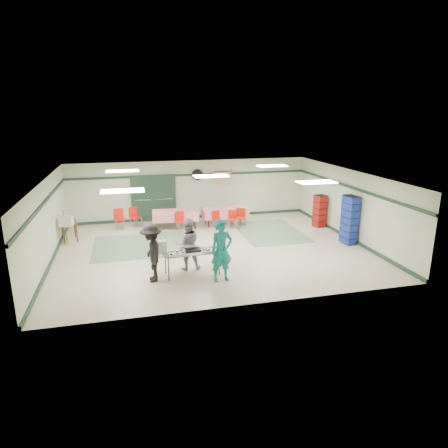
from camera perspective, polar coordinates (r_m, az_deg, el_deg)
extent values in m
plane|color=beige|center=(14.64, -1.76, -3.56)|extent=(11.00, 11.00, 0.00)
plane|color=silver|center=(13.98, -1.85, 6.94)|extent=(11.00, 11.00, 0.00)
plane|color=beige|center=(18.57, -4.73, 4.90)|extent=(11.00, 0.00, 11.00)
plane|color=beige|center=(10.08, 3.59, -4.58)|extent=(11.00, 0.00, 11.00)
plane|color=beige|center=(14.20, -24.05, 0.12)|extent=(0.00, 9.00, 9.00)
plane|color=beige|center=(16.27, 17.51, 2.64)|extent=(0.00, 9.00, 9.00)
cube|color=#1D3626|center=(18.42, -4.76, 7.02)|extent=(11.00, 0.06, 0.10)
cube|color=#1D3626|center=(18.83, -4.63, 1.02)|extent=(11.00, 0.06, 0.12)
cube|color=#1D3626|center=(14.04, -24.25, 2.88)|extent=(0.06, 9.00, 0.10)
cube|color=#1D3626|center=(14.57, -23.37, -4.76)|extent=(0.06, 9.00, 0.12)
cube|color=#1D3626|center=(16.12, 17.63, 5.06)|extent=(0.06, 9.00, 0.10)
cube|color=#1D3626|center=(16.58, 17.06, -1.70)|extent=(0.06, 9.00, 0.12)
cube|color=gray|center=(15.30, -11.76, -3.01)|extent=(3.50, 3.00, 0.01)
cube|color=gray|center=(16.76, 6.55, -1.11)|extent=(2.50, 3.50, 0.01)
cube|color=gray|center=(18.36, -11.48, 3.55)|extent=(0.90, 0.06, 2.10)
cube|color=gray|center=(18.42, -8.53, 3.73)|extent=(0.90, 0.06, 2.10)
cube|color=#1D3626|center=(18.36, -10.01, 3.63)|extent=(2.00, 0.03, 2.15)
cylinder|color=black|center=(18.44, -3.82, 7.05)|extent=(0.50, 0.10, 0.50)
cube|color=#D5B285|center=(18.71, -0.17, 6.59)|extent=(0.80, 0.02, 0.60)
cube|color=beige|center=(12.21, -4.59, -3.94)|extent=(1.84, 0.83, 0.04)
cylinder|color=black|center=(11.95, -7.91, -6.46)|extent=(0.04, 0.04, 0.72)
cylinder|color=black|center=(12.26, -0.69, -5.70)|extent=(0.04, 0.04, 0.72)
cylinder|color=black|center=(12.48, -8.35, -5.47)|extent=(0.04, 0.04, 0.72)
cylinder|color=black|center=(12.78, -1.43, -4.78)|extent=(0.04, 0.04, 0.72)
cube|color=silver|center=(12.22, -1.89, -3.72)|extent=(0.61, 0.48, 0.02)
cube|color=silver|center=(12.29, -4.94, -3.66)|extent=(0.59, 0.46, 0.02)
cube|color=silver|center=(11.98, -6.75, -4.24)|extent=(0.56, 0.44, 0.02)
cube|color=black|center=(12.17, -4.51, -3.71)|extent=(0.49, 0.32, 0.08)
cube|color=white|center=(12.09, -8.80, -3.23)|extent=(0.25, 0.23, 0.38)
imported|color=#128080|center=(11.67, -0.35, -3.85)|extent=(0.74, 0.55, 1.86)
imported|color=gray|center=(12.60, -5.23, -2.87)|extent=(0.84, 0.68, 1.67)
imported|color=black|center=(11.87, -10.31, -4.07)|extent=(0.70, 1.16, 1.75)
cube|color=red|center=(17.56, 0.17, 2.28)|extent=(1.97, 0.86, 0.05)
cube|color=red|center=(17.61, 0.17, 1.68)|extent=(1.97, 0.88, 0.40)
cylinder|color=black|center=(17.17, -2.22, 0.64)|extent=(0.04, 0.04, 0.72)
cylinder|color=black|center=(17.56, 3.03, 0.98)|extent=(0.04, 0.04, 0.72)
cylinder|color=black|center=(17.79, -2.66, 1.18)|extent=(0.04, 0.04, 0.72)
cylinder|color=black|center=(18.17, 2.43, 1.49)|extent=(0.04, 0.04, 0.72)
cube|color=red|center=(17.18, -6.97, 1.85)|extent=(1.99, 0.98, 0.05)
cube|color=red|center=(17.22, -6.95, 1.23)|extent=(1.99, 1.00, 0.40)
cylinder|color=black|center=(16.94, -9.60, 0.21)|extent=(0.04, 0.04, 0.72)
cylinder|color=black|center=(17.02, -4.15, 0.47)|extent=(0.04, 0.04, 0.72)
cylinder|color=black|center=(17.57, -9.62, 0.77)|extent=(0.04, 0.04, 0.72)
cylinder|color=black|center=(17.64, -4.37, 1.02)|extent=(0.04, 0.04, 0.72)
cube|color=red|center=(17.07, 1.15, 0.68)|extent=(0.47, 0.47, 0.04)
cube|color=red|center=(17.18, 1.21, 1.46)|extent=(0.35, 0.17, 0.36)
cylinder|color=silver|center=(17.00, 0.60, -0.10)|extent=(0.02, 0.02, 0.38)
cylinder|color=silver|center=(16.97, 1.57, -0.14)|extent=(0.02, 0.02, 0.38)
cylinder|color=silver|center=(17.28, 0.72, 0.16)|extent=(0.02, 0.02, 0.38)
cylinder|color=silver|center=(17.25, 1.67, 0.13)|extent=(0.02, 0.02, 0.38)
cube|color=red|center=(16.92, -0.91, 0.58)|extent=(0.46, 0.46, 0.04)
cube|color=red|center=(17.01, -1.18, 1.36)|extent=(0.36, 0.14, 0.37)
cylinder|color=silver|center=(16.79, -1.09, -0.30)|extent=(0.02, 0.02, 0.39)
cylinder|color=silver|center=(16.93, -0.22, -0.16)|extent=(0.02, 0.02, 0.39)
cylinder|color=silver|center=(17.03, -1.58, -0.06)|extent=(0.02, 0.02, 0.39)
cylinder|color=silver|center=(17.17, -0.72, 0.07)|extent=(0.02, 0.02, 0.39)
cube|color=red|center=(17.16, 2.38, 0.86)|extent=(0.48, 0.48, 0.04)
cube|color=red|center=(17.28, 2.40, 1.69)|extent=(0.38, 0.15, 0.39)
cylinder|color=silver|center=(17.07, 1.85, 0.01)|extent=(0.02, 0.02, 0.41)
cylinder|color=silver|center=(17.07, 2.89, -0.01)|extent=(0.02, 0.02, 0.41)
cylinder|color=silver|center=(17.37, 1.87, 0.29)|extent=(0.02, 0.02, 0.41)
cylinder|color=silver|center=(17.37, 2.89, 0.27)|extent=(0.02, 0.02, 0.41)
cube|color=red|center=(16.65, -6.15, 0.32)|extent=(0.46, 0.46, 0.04)
cube|color=red|center=(16.75, -6.38, 1.18)|extent=(0.39, 0.12, 0.39)
cylinder|color=silver|center=(16.52, -6.46, -0.63)|extent=(0.02, 0.02, 0.41)
cylinder|color=silver|center=(16.62, -5.44, -0.49)|extent=(0.02, 0.02, 0.41)
cylinder|color=silver|center=(16.80, -6.81, -0.35)|extent=(0.02, 0.02, 0.41)
cylinder|color=silver|center=(16.90, -5.81, -0.22)|extent=(0.02, 0.02, 0.41)
cube|color=red|center=(17.53, -12.49, 0.91)|extent=(0.58, 0.58, 0.04)
cube|color=red|center=(17.62, -12.89, 1.72)|extent=(0.36, 0.27, 0.41)
cylinder|color=silver|center=(17.37, -12.54, -0.05)|extent=(0.02, 0.02, 0.43)
cylinder|color=silver|center=(17.56, -11.68, 0.17)|extent=(0.02, 0.02, 0.43)
cylinder|color=silver|center=(17.62, -13.19, 0.14)|extent=(0.02, 0.02, 0.43)
cylinder|color=silver|center=(17.81, -12.34, 0.36)|extent=(0.02, 0.02, 0.43)
cube|color=red|center=(17.33, -14.69, 0.62)|extent=(0.48, 0.48, 0.04)
cube|color=red|center=(17.46, -14.83, 1.50)|extent=(0.42, 0.10, 0.42)
cylinder|color=silver|center=(17.22, -15.11, -0.35)|extent=(0.02, 0.02, 0.44)
cylinder|color=silver|center=(17.26, -14.00, -0.24)|extent=(0.02, 0.02, 0.44)
cylinder|color=silver|center=(17.54, -15.25, -0.07)|extent=(0.02, 0.02, 0.44)
cylinder|color=silver|center=(17.58, -14.17, 0.05)|extent=(0.02, 0.02, 0.44)
cube|color=#19389A|center=(15.59, 17.66, 0.46)|extent=(0.48, 0.48, 1.85)
cube|color=maroon|center=(17.72, 13.50, 1.82)|extent=(0.52, 0.52, 1.40)
cube|color=#19389A|center=(15.77, 17.25, 0.66)|extent=(0.43, 0.43, 1.85)
cube|color=brown|center=(16.51, -21.32, 0.21)|extent=(0.73, 0.98, 0.05)
cube|color=brown|center=(16.25, -21.87, -1.45)|extent=(0.05, 0.05, 0.70)
cube|color=brown|center=(16.28, -20.28, -1.26)|extent=(0.05, 0.05, 0.70)
cube|color=brown|center=(16.94, -22.06, -0.79)|extent=(0.05, 0.05, 0.70)
cube|color=brown|center=(16.97, -20.54, -0.60)|extent=(0.05, 0.05, 0.70)
cube|color=beige|center=(15.93, -21.62, 0.40)|extent=(0.50, 0.45, 0.36)
cylinder|color=brown|center=(16.08, -21.78, -0.38)|extent=(0.08, 0.21, 1.31)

